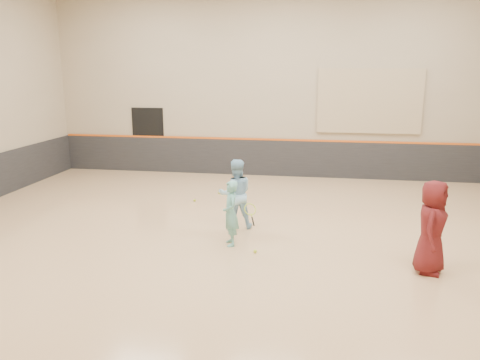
% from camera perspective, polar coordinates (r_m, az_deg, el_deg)
% --- Properties ---
extents(room, '(15.04, 12.04, 6.22)m').
position_cam_1_polar(room, '(9.71, 1.89, -2.56)').
color(room, tan).
rests_on(room, ground).
extents(wainscot_back, '(14.90, 0.04, 1.20)m').
position_cam_1_polar(wainscot_back, '(15.54, 4.75, 2.66)').
color(wainscot_back, '#232326').
rests_on(wainscot_back, floor).
extents(accent_stripe, '(14.90, 0.03, 0.06)m').
position_cam_1_polar(accent_stripe, '(15.43, 4.79, 4.92)').
color(accent_stripe, '#D85914').
rests_on(accent_stripe, wall_back).
extents(acoustic_panel, '(3.20, 0.08, 2.00)m').
position_cam_1_polar(acoustic_panel, '(15.32, 15.51, 9.24)').
color(acoustic_panel, tan).
rests_on(acoustic_panel, wall_back).
extents(doorway, '(1.10, 0.05, 2.20)m').
position_cam_1_polar(doorway, '(16.44, -11.10, 4.81)').
color(doorway, black).
rests_on(doorway, floor).
extents(girl, '(0.47, 0.56, 1.33)m').
position_cam_1_polar(girl, '(9.38, -1.14, -4.08)').
color(girl, '#65B0A8').
rests_on(girl, floor).
extents(instructor, '(0.91, 0.80, 1.56)m').
position_cam_1_polar(instructor, '(10.35, -0.54, -1.72)').
color(instructor, '#99CEED').
rests_on(instructor, floor).
extents(young_man, '(0.76, 0.94, 1.65)m').
position_cam_1_polar(young_man, '(8.73, 22.33, -5.34)').
color(young_man, '#571416').
rests_on(young_man, floor).
extents(held_racket, '(0.36, 0.36, 0.53)m').
position_cam_1_polar(held_racket, '(10.14, 1.23, -3.59)').
color(held_racket, '#B9D92F').
rests_on(held_racket, instructor).
extents(spare_racket, '(0.67, 0.67, 0.14)m').
position_cam_1_polar(spare_racket, '(13.44, -2.09, -1.31)').
color(spare_racket, '#A0C62B').
rests_on(spare_racket, floor).
extents(ball_under_racket, '(0.07, 0.07, 0.07)m').
position_cam_1_polar(ball_under_racket, '(9.17, 1.86, -8.68)').
color(ball_under_racket, '#CDE735').
rests_on(ball_under_racket, floor).
extents(ball_in_hand, '(0.07, 0.07, 0.07)m').
position_cam_1_polar(ball_in_hand, '(8.56, 23.32, -4.56)').
color(ball_in_hand, gold).
rests_on(ball_in_hand, young_man).
extents(ball_beside_spare, '(0.07, 0.07, 0.07)m').
position_cam_1_polar(ball_beside_spare, '(12.65, -5.56, -2.48)').
color(ball_beside_spare, '#BED531').
rests_on(ball_beside_spare, floor).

